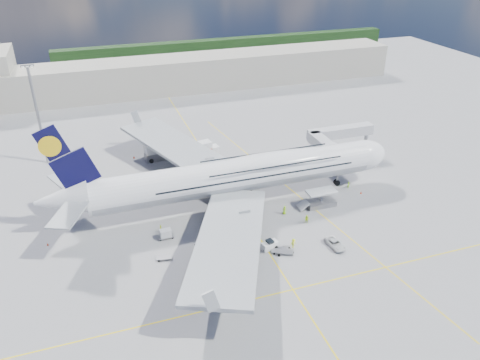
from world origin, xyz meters
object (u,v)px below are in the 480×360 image
object	(u,v)px
crew_wing	(161,229)
cone_wing_left_inner	(153,179)
light_mast	(38,114)
crew_loader	(307,219)
jet_bridge	(335,138)
dolly_nose_far	(284,251)
dolly_row_b	(210,231)
catering_truck_outer	(158,152)
dolly_nose_near	(279,250)
service_van	(335,244)
cargo_loader	(320,201)
crew_van	(284,210)
dolly_row_a	(202,248)
cone_tail	(48,244)
cone_wing_left_outer	(134,157)
crew_nose	(348,185)
cone_nose	(361,193)
dolly_back	(164,257)
cone_wing_right_outer	(199,262)
catering_truck_inner	(204,150)
airliner	(238,175)
crew_tug	(293,243)
dolly_row_c	(166,234)
baggage_tug	(270,245)
cone_wing_right_inner	(214,250)

from	to	relation	value
crew_wing	cone_wing_left_inner	world-z (taller)	crew_wing
light_mast	crew_loader	xyz separation A→B (m)	(51.05, -47.46, -12.26)
jet_bridge	dolly_nose_far	world-z (taller)	jet_bridge
dolly_row_b	catering_truck_outer	distance (m)	36.85
crew_wing	dolly_nose_near	bearing A→B (deg)	-121.24
jet_bridge	cone_wing_left_inner	size ratio (longest dim) A/B	31.51
light_mast	service_van	world-z (taller)	light_mast
cargo_loader	dolly_row_b	xyz separation A→B (m)	(-25.37, -2.00, -0.95)
light_mast	crew_van	xyz separation A→B (m)	(48.14, -42.79, -12.25)
dolly_row_a	cone_tail	distance (m)	30.00
jet_bridge	cone_wing_left_outer	distance (m)	52.43
light_mast	crew_nose	bearing A→B (deg)	-29.19
jet_bridge	cone_nose	bearing A→B (deg)	-95.39
catering_truck_outer	crew_van	xyz separation A→B (m)	(20.56, -35.29, -1.05)
dolly_row_b	dolly_back	size ratio (longest dim) A/B	1.00
dolly_nose_near	dolly_row_a	bearing A→B (deg)	172.85
jet_bridge	cone_wing_right_outer	xyz separation A→B (m)	(-43.06, -28.92, -6.55)
dolly_back	cone_wing_left_outer	distance (m)	45.01
dolly_nose_near	crew_wing	world-z (taller)	crew_wing
catering_truck_inner	dolly_row_a	bearing A→B (deg)	-116.12
crew_wing	crew_van	bearing A→B (deg)	-90.94
dolly_nose_near	service_van	size ratio (longest dim) A/B	0.67
airliner	crew_tug	world-z (taller)	airliner
service_van	dolly_row_a	bearing A→B (deg)	160.76
dolly_row_a	crew_loader	world-z (taller)	dolly_row_a
airliner	catering_truck_outer	bearing A→B (deg)	114.75
cargo_loader	dolly_nose_near	distance (m)	19.41
dolly_back	dolly_nose_far	distance (m)	22.31
dolly_row_c	dolly_row_b	bearing A→B (deg)	-6.81
light_mast	cargo_loader	bearing A→B (deg)	-36.54
crew_loader	dolly_nose_near	bearing A→B (deg)	-89.51
baggage_tug	dolly_nose_near	bearing A→B (deg)	-58.96
airliner	cone_tail	bearing A→B (deg)	-175.16
dolly_back	catering_truck_inner	size ratio (longest dim) A/B	0.38
jet_bridge	dolly_back	size ratio (longest dim) A/B	6.31
catering_truck_outer	cone_wing_right_inner	size ratio (longest dim) A/B	12.74
baggage_tug	cone_wing_left_inner	distance (m)	38.41
jet_bridge	dolly_row_b	distance (m)	43.78
baggage_tug	service_van	distance (m)	12.48
light_mast	cone_wing_left_outer	size ratio (longest dim) A/B	40.51
dolly_back	crew_nose	xyz separation A→B (m)	(45.73, 12.42, 0.50)
baggage_tug	dolly_nose_far	bearing A→B (deg)	-58.59
dolly_nose_far	dolly_back	bearing A→B (deg)	-167.06
jet_bridge	catering_truck_outer	bearing A→B (deg)	158.58
dolly_row_a	dolly_nose_near	distance (m)	14.38
cargo_loader	dolly_nose_near	xyz separation A→B (m)	(-14.91, -12.40, -0.91)
light_mast	catering_truck_inner	xyz separation A→B (m)	(39.12, -10.38, -11.10)
catering_truck_inner	cone_wing_left_outer	xyz separation A→B (m)	(-17.61, 5.65, -1.81)
baggage_tug	dolly_row_a	bearing A→B (deg)	152.68
baggage_tug	crew_tug	distance (m)	4.53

